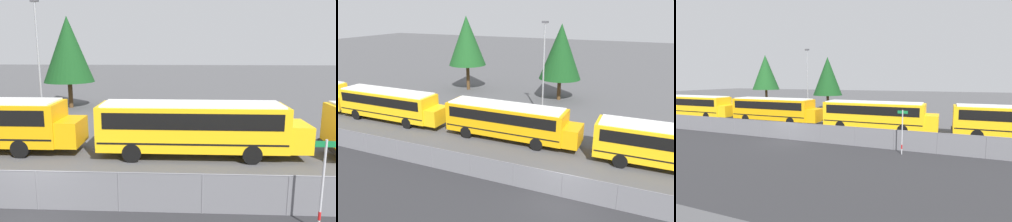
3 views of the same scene
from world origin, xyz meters
TOP-DOWN VIEW (x-y plane):
  - ground_plane at (0.00, 0.00)m, footprint 200.00×200.00m
  - fence at (-0.00, -0.00)m, footprint 86.15×0.07m
  - school_bus_1 at (-18.93, 6.60)m, footprint 11.51×2.58m
  - school_bus_2 at (-6.44, 6.84)m, footprint 11.51×2.58m
  - light_pole at (-5.63, 13.51)m, footprint 0.60×0.24m
  - tree_0 at (-18.57, 20.93)m, footprint 4.87×4.87m
  - tree_1 at (-5.93, 20.87)m, footprint 4.90×4.90m

SIDE VIEW (x-z plane):
  - ground_plane at x=0.00m, z-range 0.00..0.00m
  - fence at x=0.00m, z-range 0.02..1.57m
  - school_bus_1 at x=-18.93m, z-range 0.30..3.32m
  - school_bus_2 at x=-6.44m, z-range 0.30..3.32m
  - light_pole at x=-5.63m, z-range 0.39..9.87m
  - tree_1 at x=-5.93m, z-range 1.28..10.25m
  - tree_0 at x=-18.57m, z-range 1.66..11.37m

